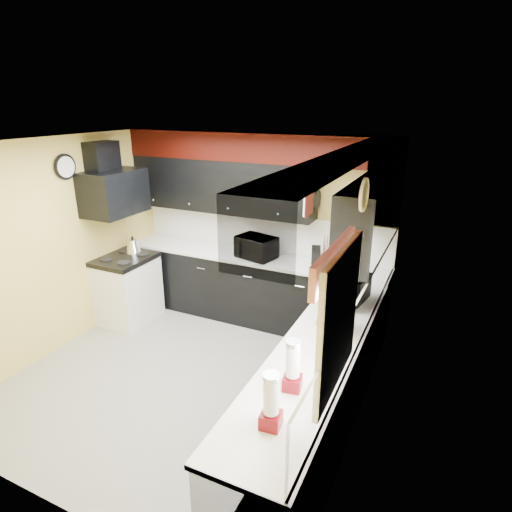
{
  "coord_description": "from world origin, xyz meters",
  "views": [
    {
      "loc": [
        2.34,
        -3.32,
        2.86
      ],
      "look_at": [
        0.4,
        0.8,
        1.21
      ],
      "focal_mm": 30.0,
      "sensor_mm": 36.0,
      "label": 1
    }
  ],
  "objects": [
    {
      "name": "ground",
      "position": [
        0.0,
        0.0,
        0.0
      ],
      "size": [
        3.6,
        3.6,
        0.0
      ],
      "primitive_type": "plane",
      "color": "gray",
      "rests_on": "ground"
    },
    {
      "name": "wall_back",
      "position": [
        0.0,
        1.8,
        1.25
      ],
      "size": [
        3.6,
        0.06,
        2.5
      ],
      "primitive_type": "cube",
      "color": "#E0C666",
      "rests_on": "ground"
    },
    {
      "name": "wall_right",
      "position": [
        1.8,
        0.0,
        1.25
      ],
      "size": [
        0.06,
        3.6,
        2.5
      ],
      "primitive_type": "cube",
      "color": "#E0C666",
      "rests_on": "ground"
    },
    {
      "name": "wall_left",
      "position": [
        -1.8,
        0.0,
        1.25
      ],
      "size": [
        0.06,
        3.6,
        2.5
      ],
      "primitive_type": "cube",
      "color": "#E0C666",
      "rests_on": "ground"
    },
    {
      "name": "ceiling",
      "position": [
        0.0,
        0.0,
        2.5
      ],
      "size": [
        3.6,
        3.6,
        0.06
      ],
      "primitive_type": "cube",
      "color": "white",
      "rests_on": "wall_back"
    },
    {
      "name": "cab_back",
      "position": [
        0.0,
        1.5,
        0.45
      ],
      "size": [
        3.6,
        0.6,
        0.9
      ],
      "primitive_type": "cube",
      "color": "black",
      "rests_on": "ground"
    },
    {
      "name": "cab_right",
      "position": [
        1.5,
        -0.3,
        0.45
      ],
      "size": [
        0.6,
        3.0,
        0.9
      ],
      "primitive_type": "cube",
      "color": "black",
      "rests_on": "ground"
    },
    {
      "name": "counter_back",
      "position": [
        0.0,
        1.5,
        0.92
      ],
      "size": [
        3.62,
        0.64,
        0.04
      ],
      "primitive_type": "cube",
      "color": "white",
      "rests_on": "cab_back"
    },
    {
      "name": "counter_right",
      "position": [
        1.5,
        -0.3,
        0.92
      ],
      "size": [
        0.64,
        3.02,
        0.04
      ],
      "primitive_type": "cube",
      "color": "white",
      "rests_on": "cab_right"
    },
    {
      "name": "splash_back",
      "position": [
        0.0,
        1.79,
        1.19
      ],
      "size": [
        3.6,
        0.02,
        0.5
      ],
      "primitive_type": "cube",
      "color": "white",
      "rests_on": "counter_back"
    },
    {
      "name": "splash_right",
      "position": [
        1.79,
        0.0,
        1.19
      ],
      "size": [
        0.02,
        3.6,
        0.5
      ],
      "primitive_type": "cube",
      "color": "white",
      "rests_on": "counter_right"
    },
    {
      "name": "upper_back",
      "position": [
        -0.5,
        1.62,
        1.8
      ],
      "size": [
        2.6,
        0.35,
        0.7
      ],
      "primitive_type": "cube",
      "color": "black",
      "rests_on": "wall_back"
    },
    {
      "name": "upper_right",
      "position": [
        1.62,
        0.9,
        1.8
      ],
      "size": [
        0.35,
        1.8,
        0.7
      ],
      "primitive_type": "cube",
      "color": "black",
      "rests_on": "wall_right"
    },
    {
      "name": "soffit_back",
      "position": [
        0.0,
        1.62,
        2.33
      ],
      "size": [
        3.6,
        0.36,
        0.35
      ],
      "primitive_type": "cube",
      "color": "black",
      "rests_on": "wall_back"
    },
    {
      "name": "soffit_right",
      "position": [
        1.62,
        -0.18,
        2.33
      ],
      "size": [
        0.36,
        3.24,
        0.35
      ],
      "primitive_type": "cube",
      "color": "black",
      "rests_on": "wall_right"
    },
    {
      "name": "stove",
      "position": [
        -1.5,
        0.75,
        0.43
      ],
      "size": [
        0.6,
        0.75,
        0.86
      ],
      "primitive_type": "cube",
      "color": "white",
      "rests_on": "ground"
    },
    {
      "name": "cooktop",
      "position": [
        -1.5,
        0.75,
        0.89
      ],
      "size": [
        0.62,
        0.77,
        0.06
      ],
      "primitive_type": "cube",
      "color": "black",
      "rests_on": "stove"
    },
    {
      "name": "hood",
      "position": [
        -1.55,
        0.75,
        1.78
      ],
      "size": [
        0.5,
        0.78,
        0.55
      ],
      "primitive_type": "cube",
      "color": "black",
      "rests_on": "wall_left"
    },
    {
      "name": "hood_duct",
      "position": [
        -1.68,
        0.75,
        2.2
      ],
      "size": [
        0.24,
        0.4,
        0.4
      ],
      "primitive_type": "cube",
      "color": "black",
      "rests_on": "wall_left"
    },
    {
      "name": "window",
      "position": [
        1.79,
        -0.9,
        1.55
      ],
      "size": [
        0.03,
        0.86,
        0.96
      ],
      "primitive_type": null,
      "color": "white",
      "rests_on": "wall_right"
    },
    {
      "name": "valance",
      "position": [
        1.73,
        -0.9,
        1.95
      ],
      "size": [
        0.04,
        0.88,
        0.2
      ],
      "primitive_type": "cube",
      "color": "red",
      "rests_on": "wall_right"
    },
    {
      "name": "pan_top",
      "position": [
        0.82,
        1.55,
        2.0
      ],
      "size": [
        0.03,
        0.22,
        0.4
      ],
      "primitive_type": null,
      "color": "black",
      "rests_on": "upper_back"
    },
    {
      "name": "pan_mid",
      "position": [
        0.82,
        1.42,
        1.75
      ],
      "size": [
        0.03,
        0.28,
        0.46
      ],
      "primitive_type": null,
      "color": "black",
      "rests_on": "upper_back"
    },
    {
      "name": "pan_low",
      "position": [
        0.82,
        1.68,
        1.72
      ],
      "size": [
        0.03,
        0.24,
        0.42
      ],
      "primitive_type": null,
      "color": "black",
      "rests_on": "upper_back"
    },
    {
      "name": "cut_board",
      "position": [
        0.83,
        1.3,
        1.8
      ],
      "size": [
        0.03,
        0.26,
        0.35
      ],
      "primitive_type": "cube",
      "color": "white",
      "rests_on": "upper_back"
    },
    {
      "name": "baskets",
      "position": [
        1.52,
        0.05,
        1.18
      ],
      "size": [
        0.27,
        0.27,
        0.5
      ],
      "primitive_type": null,
      "color": "brown",
      "rests_on": "upper_right"
    },
    {
      "name": "clock",
      "position": [
        -1.77,
        0.25,
        2.15
      ],
      "size": [
        0.03,
        0.3,
        0.3
      ],
      "primitive_type": null,
      "color": "black",
      "rests_on": "wall_left"
    },
    {
      "name": "deco_plate",
      "position": [
        1.77,
        -0.35,
        2.25
      ],
      "size": [
        0.03,
        0.24,
        0.24
      ],
      "primitive_type": null,
      "color": "white",
      "rests_on": "wall_right"
    },
    {
      "name": "toaster_oven",
      "position": [
        0.11,
        1.42,
        1.08
      ],
      "size": [
        0.58,
        0.52,
        0.28
      ],
      "primitive_type": "imported",
      "rotation": [
        0.0,
        0.0,
        -0.25
      ],
      "color": "black",
      "rests_on": "counter_back"
    },
    {
      "name": "microwave",
      "position": [
        1.5,
        0.65,
        1.07
      ],
      "size": [
        0.39,
        0.52,
        0.27
      ],
      "primitive_type": "imported",
      "rotation": [
        0.0,
        0.0,
        1.42
      ],
      "color": "black",
      "rests_on": "counter_right"
    },
    {
      "name": "utensil_crock",
      "position": [
        1.02,
        1.53,
        1.01
      ],
      "size": [
        0.18,
        0.18,
        0.15
      ],
      "primitive_type": "cylinder",
      "rotation": [
        0.0,
        0.0,
        0.35
      ],
      "color": "silver",
      "rests_on": "counter_back"
    },
    {
      "name": "knife_block",
      "position": [
        0.9,
        1.49,
        1.06
      ],
      "size": [
        0.15,
        0.18,
        0.24
      ],
      "primitive_type": "cube",
      "rotation": [
        0.0,
        0.0,
        0.33
      ],
      "color": "black",
      "rests_on": "counter_back"
    },
    {
      "name": "kettle",
      "position": [
        -1.51,
        0.95,
        1.01
      ],
      "size": [
        0.24,
        0.24,
        0.18
      ],
      "primitive_type": null,
      "rotation": [
        0.0,
        0.0,
        -0.21
      ],
      "color": "silver",
      "rests_on": "cooktop"
    },
    {
      "name": "dispenser_a",
      "position": [
        1.49,
        -0.92,
        1.11
      ],
      "size": [
        0.15,
        0.15,
        0.35
      ],
      "primitive_type": null,
      "rotation": [
        0.0,
        0.0,
        0.16
      ],
      "color": "#590704",
      "rests_on": "counter_right"
    },
    {
      "name": "dispenser_b",
      "position": [
        1.5,
        -1.33,
        1.11
      ],
      "size": [
        0.14,
        0.14,
        0.35
      ],
      "primitive_type": null,
      "rotation": [
        0.0,
        0.0,
        0.1
      ],
      "color": "#5B150B",
      "rests_on": "counter_right"
    }
  ]
}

